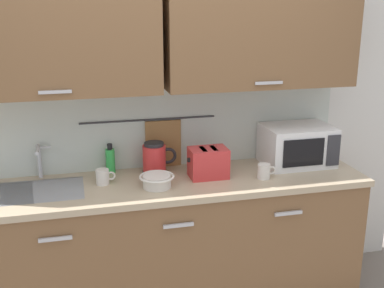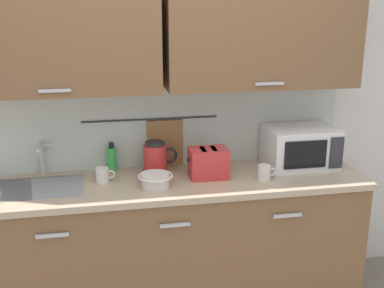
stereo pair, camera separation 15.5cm
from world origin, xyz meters
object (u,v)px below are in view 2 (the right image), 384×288
(dish_soap_bottle, at_px, (112,159))
(microwave, at_px, (300,147))
(electric_kettle, at_px, (156,158))
(mixing_bowl, at_px, (155,180))
(mug_near_sink, at_px, (103,175))
(toaster, at_px, (208,163))
(mug_by_kettle, at_px, (264,172))

(dish_soap_bottle, bearing_deg, microwave, -5.88)
(electric_kettle, bearing_deg, microwave, -2.96)
(microwave, xyz_separation_m, dish_soap_bottle, (-1.26, 0.13, -0.05))
(mixing_bowl, bearing_deg, mug_near_sink, 157.22)
(electric_kettle, height_order, dish_soap_bottle, electric_kettle)
(microwave, relative_size, electric_kettle, 2.03)
(toaster, bearing_deg, electric_kettle, 154.56)
(toaster, distance_m, mug_by_kettle, 0.36)
(mug_by_kettle, bearing_deg, dish_soap_bottle, 159.95)
(mixing_bowl, bearing_deg, dish_soap_bottle, 127.07)
(microwave, height_order, mixing_bowl, microwave)
(mug_near_sink, relative_size, mixing_bowl, 0.56)
(microwave, distance_m, mug_by_kettle, 0.40)
(microwave, height_order, mug_by_kettle, microwave)
(toaster, height_order, mug_by_kettle, toaster)
(electric_kettle, distance_m, mug_near_sink, 0.37)
(dish_soap_bottle, relative_size, mug_by_kettle, 1.63)
(mixing_bowl, bearing_deg, toaster, 15.94)
(electric_kettle, xyz_separation_m, toaster, (0.32, -0.15, -0.01))
(mug_near_sink, height_order, toaster, toaster)
(mug_by_kettle, bearing_deg, toaster, 161.68)
(electric_kettle, relative_size, mug_near_sink, 1.89)
(dish_soap_bottle, relative_size, toaster, 0.77)
(electric_kettle, distance_m, mixing_bowl, 0.26)
(mixing_bowl, xyz_separation_m, toaster, (0.35, 0.10, 0.05))
(electric_kettle, relative_size, mixing_bowl, 1.06)
(electric_kettle, relative_size, dish_soap_bottle, 1.16)
(toaster, xyz_separation_m, mug_by_kettle, (0.34, -0.11, -0.05))
(dish_soap_bottle, bearing_deg, mug_by_kettle, -20.05)
(electric_kettle, bearing_deg, mug_near_sink, -160.83)
(mug_by_kettle, bearing_deg, electric_kettle, 158.14)
(microwave, distance_m, electric_kettle, 0.98)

